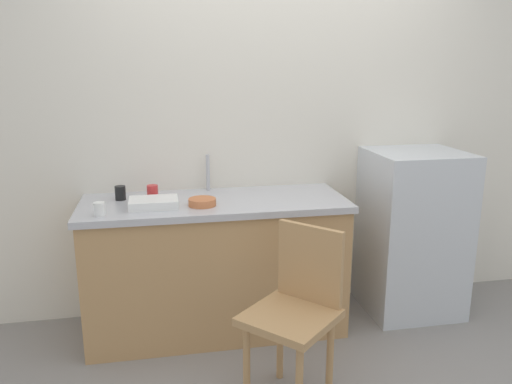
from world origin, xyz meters
TOP-DOWN VIEW (x-y plane):
  - ground_plane at (0.00, 0.00)m, footprint 8.00×8.00m
  - back_wall at (0.00, 1.00)m, footprint 4.80×0.10m
  - cabinet_base at (-0.42, 0.65)m, footprint 1.58×0.60m
  - countertop at (-0.42, 0.65)m, footprint 1.62×0.64m
  - faucet at (-0.43, 0.90)m, footprint 0.02×0.02m
  - refrigerator at (0.93, 0.67)m, footprint 0.61×0.57m
  - chair at (-0.11, -0.14)m, footprint 0.57×0.57m
  - dish_tray at (-0.78, 0.56)m, footprint 0.28×0.20m
  - terracotta_bowl at (-0.50, 0.54)m, footprint 0.16×0.16m
  - cup_black at (-0.98, 0.76)m, footprint 0.06×0.06m
  - cup_red at (-0.79, 0.76)m, footprint 0.07×0.07m
  - cup_white at (-1.07, 0.43)m, footprint 0.06×0.06m

SIDE VIEW (x-z plane):
  - ground_plane at x=0.00m, z-range 0.00..0.00m
  - cabinet_base at x=-0.42m, z-range 0.00..0.82m
  - chair at x=-0.11m, z-range 0.05..0.94m
  - refrigerator at x=0.93m, z-range 0.00..1.11m
  - countertop at x=-0.42m, z-range 0.82..0.86m
  - terracotta_bowl at x=-0.50m, z-range 0.86..0.90m
  - dish_tray at x=-0.78m, z-range 0.86..0.91m
  - cup_white at x=-1.07m, z-range 0.86..0.93m
  - cup_red at x=-0.79m, z-range 0.86..0.94m
  - cup_black at x=-0.98m, z-range 0.86..0.94m
  - faucet at x=-0.43m, z-range 0.86..1.09m
  - back_wall at x=0.00m, z-range 0.00..2.44m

